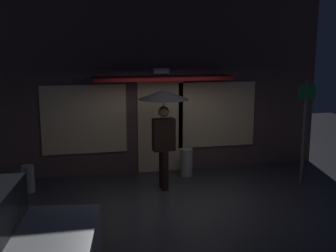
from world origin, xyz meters
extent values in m
plane|color=#2D2D33|center=(0.00, 0.00, 0.00)|extent=(18.00, 18.00, 0.00)
cube|color=brown|center=(0.00, 2.35, 2.15)|extent=(8.02, 0.30, 4.31)
cube|color=#F9D199|center=(0.00, 2.18, 1.10)|extent=(1.10, 0.04, 2.20)
cube|color=#F9D199|center=(-1.79, 2.18, 1.35)|extent=(1.94, 0.04, 1.60)
cube|color=#F9D199|center=(1.41, 2.18, 1.35)|extent=(1.94, 0.04, 1.60)
cube|color=white|center=(0.00, 2.10, 2.45)|extent=(0.36, 0.16, 0.12)
cube|color=maroon|center=(0.00, 1.85, 2.30)|extent=(3.20, 0.70, 0.08)
cylinder|color=black|center=(-0.20, 1.00, 0.42)|extent=(0.15, 0.15, 0.85)
cylinder|color=black|center=(-0.18, 0.80, 0.42)|extent=(0.15, 0.15, 0.85)
cube|color=black|center=(-0.19, 0.90, 1.19)|extent=(0.48, 0.28, 0.69)
cube|color=silver|center=(-0.18, 1.03, 1.19)|extent=(0.14, 0.03, 0.55)
cube|color=navy|center=(-0.18, 1.04, 1.17)|extent=(0.05, 0.03, 0.44)
sphere|color=tan|center=(-0.19, 0.90, 1.68)|extent=(0.24, 0.24, 0.24)
cylinder|color=slate|center=(-0.19, 0.90, 1.68)|extent=(0.02, 0.02, 0.91)
cone|color=black|center=(-0.19, 0.90, 2.04)|extent=(1.06, 1.06, 0.19)
cylinder|color=black|center=(-2.38, -2.10, 0.32)|extent=(0.66, 0.31, 0.64)
cylinder|color=#595B60|center=(2.94, 0.68, 1.15)|extent=(0.07, 0.07, 2.30)
cube|color=#198C33|center=(2.94, 0.66, 2.05)|extent=(0.40, 0.02, 0.30)
cylinder|color=#B2A899|center=(0.52, 1.69, 0.32)|extent=(0.29, 0.29, 0.65)
cylinder|color=#9E998E|center=(-3.01, 1.31, 0.29)|extent=(0.25, 0.25, 0.58)
camera|label=1|loc=(-2.00, -7.84, 3.17)|focal=46.42mm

